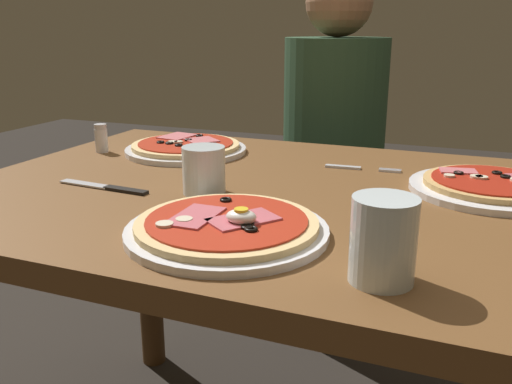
% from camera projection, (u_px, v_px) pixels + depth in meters
% --- Properties ---
extents(dining_table, '(1.19, 0.84, 0.72)m').
position_uv_depth(dining_table, '(277.00, 245.00, 1.04)').
color(dining_table, brown).
rests_on(dining_table, ground).
extents(pizza_foreground, '(0.29, 0.29, 0.05)m').
position_uv_depth(pizza_foreground, '(227.00, 227.00, 0.78)').
color(pizza_foreground, white).
rests_on(pizza_foreground, dining_table).
extents(pizza_across_left, '(0.29, 0.29, 0.03)m').
position_uv_depth(pizza_across_left, '(186.00, 148.00, 1.30)').
color(pizza_across_left, white).
rests_on(pizza_across_left, dining_table).
extents(pizza_across_right, '(0.29, 0.29, 0.03)m').
position_uv_depth(pizza_across_right, '(491.00, 186.00, 0.99)').
color(pizza_across_right, white).
rests_on(pizza_across_right, dining_table).
extents(water_glass_near, '(0.08, 0.08, 0.09)m').
position_uv_depth(water_glass_near, '(204.00, 173.00, 0.98)').
color(water_glass_near, silver).
rests_on(water_glass_near, dining_table).
extents(water_glass_far, '(0.08, 0.08, 0.10)m').
position_uv_depth(water_glass_far, '(383.00, 245.00, 0.63)').
color(water_glass_far, silver).
rests_on(water_glass_far, dining_table).
extents(fork, '(0.16, 0.03, 0.00)m').
position_uv_depth(fork, '(356.00, 168.00, 1.15)').
color(fork, silver).
rests_on(fork, dining_table).
extents(knife, '(0.20, 0.03, 0.01)m').
position_uv_depth(knife, '(109.00, 188.00, 1.01)').
color(knife, silver).
rests_on(knife, dining_table).
extents(salt_shaker, '(0.03, 0.03, 0.07)m').
position_uv_depth(salt_shaker, '(101.00, 138.00, 1.30)').
color(salt_shaker, white).
rests_on(salt_shaker, dining_table).
extents(diner_person, '(0.32, 0.32, 1.18)m').
position_uv_depth(diner_person, '(332.00, 172.00, 1.77)').
color(diner_person, black).
rests_on(diner_person, ground).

